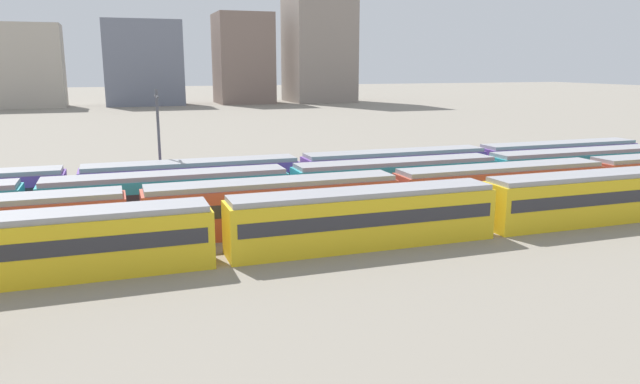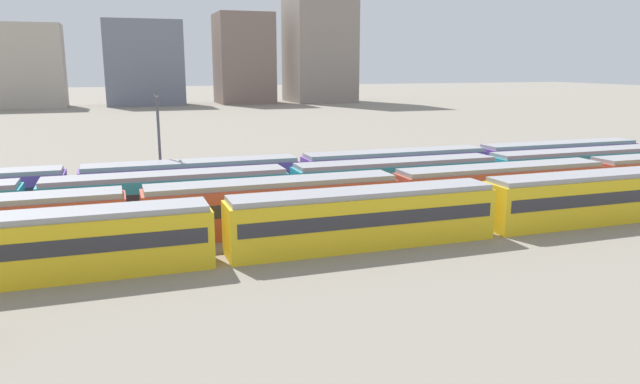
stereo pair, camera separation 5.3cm
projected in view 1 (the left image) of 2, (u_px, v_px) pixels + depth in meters
The scene contains 9 objects.
train_track_0 at pixel (488, 206), 41.80m from camera, with size 112.50×3.06×3.75m.
train_track_1 at pixel (594, 180), 51.16m from camera, with size 112.50×3.06×3.75m.
train_track_2 at pixel (491, 175), 53.80m from camera, with size 112.50×3.06×3.75m.
train_track_3 at pixel (300, 176), 53.35m from camera, with size 74.70×3.06×3.75m.
catenary_pole_1 at pixel (159, 139), 51.83m from camera, with size 0.24×3.20×9.58m.
distant_building_1 at pixel (15, 66), 162.19m from camera, with size 24.80×12.76×22.62m, color #B2A899.
distant_building_2 at pixel (143, 63), 172.81m from camera, with size 21.88×13.84×24.15m, color slate.
distant_building_3 at pixel (243, 59), 181.95m from camera, with size 16.37×17.10×26.80m, color #7A665B.
distant_building_4 at pixel (319, 25), 187.60m from camera, with size 19.21×20.45×47.59m, color gray.
Camera 1 is at (9.87, -34.58, 11.64)m, focal length 33.48 mm.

